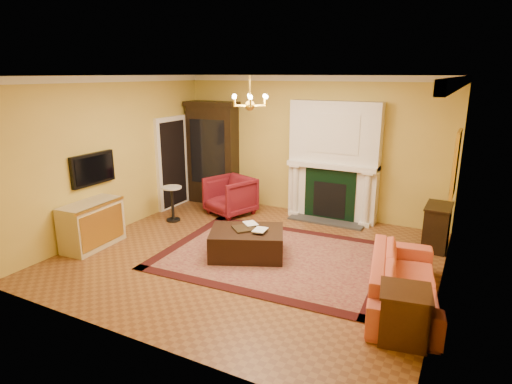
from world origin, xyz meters
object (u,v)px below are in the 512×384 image
Objects in this scene: china_cabinet at (214,155)px; end_table at (404,316)px; commode at (92,225)px; leather_ottoman at (247,243)px; wingback_armchair at (230,194)px; pedestal_table at (172,201)px; coral_sofa at (404,273)px; console_table at (437,228)px.

end_table is (5.05, -3.77, -0.84)m from china_cabinet.
commode is at bearing -101.95° from china_cabinet.
leather_ottoman is (-2.77, 1.25, -0.06)m from end_table.
wingback_armchair is at bearing 143.70° from end_table.
wingback_armchair is 1.28m from pedestal_table.
china_cabinet reaches higher than commode.
end_table is (5.04, -2.12, -0.13)m from pedestal_table.
coral_sofa is (4.90, -1.23, -0.00)m from pedestal_table.
wingback_armchair reaches higher than pedestal_table.
console_table is (5.51, 2.77, -0.03)m from commode.
wingback_armchair is 1.23× the size of pedestal_table.
console_table is at bearing 23.08° from commode.
pedestal_table is at bearing -95.00° from china_cabinet.
commode is 1.44× the size of console_table.
console_table is at bearing -14.95° from coral_sofa.
commode is 0.50× the size of coral_sofa.
coral_sofa is at bearing -35.76° from china_cabinet.
end_table is at bearing -22.84° from pedestal_table.
console_table is at bearing -12.68° from china_cabinet.
china_cabinet is at bearing 49.84° from coral_sofa.
coral_sofa is 0.91m from end_table.
commode is at bearing 174.37° from leather_ottoman.
china_cabinet is 3.07× the size of pedestal_table.
coral_sofa reaches higher than leather_ottoman.
console_table is 3.40m from leather_ottoman.
china_cabinet reaches higher than console_table.
coral_sofa is 2.66m from leather_ottoman.
pedestal_table is at bearing 134.57° from leather_ottoman.
leather_ottoman is at bearing 155.74° from end_table.
wingback_armchair reaches higher than console_table.
wingback_armchair is at bearing -44.20° from china_cabinet.
coral_sofa reaches higher than commode.
console_table reaches higher than end_table.
commode is at bearing -102.87° from pedestal_table.
commode is (-1.25, -2.74, -0.05)m from wingback_armchair.
wingback_armchair is 4.26m from console_table.
pedestal_table is 1.22× the size of end_table.
commode is (-0.41, -1.78, -0.02)m from pedestal_table.
wingback_armchair is (0.85, -0.69, -0.69)m from china_cabinet.
end_table reaches higher than leather_ottoman.
commode is at bearing 176.42° from end_table.
china_cabinet is 1.30m from wingback_armchair.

